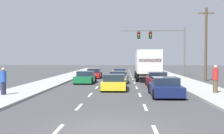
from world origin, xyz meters
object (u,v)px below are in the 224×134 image
at_px(car_red, 94,74).
at_px(car_navy, 165,88).
at_px(car_white, 120,73).
at_px(car_gray, 118,77).
at_px(car_yellow, 114,83).
at_px(box_truck, 147,63).
at_px(car_maroon, 157,80).
at_px(utility_pole_mid, 206,43).
at_px(pedestrian_near_corner, 3,81).
at_px(car_green, 85,78).
at_px(traffic_signal_mast, 158,39).
at_px(pedestrian_mid_block, 215,79).

xyz_separation_m(car_red, car_navy, (6.50, -17.38, 0.01)).
relative_size(car_red, car_white, 0.91).
bearing_deg(car_red, car_gray, -64.36).
height_order(car_yellow, box_truck, box_truck).
bearing_deg(car_maroon, utility_pole_mid, 47.85).
relative_size(car_red, pedestrian_near_corner, 2.38).
relative_size(car_gray, car_yellow, 1.01).
bearing_deg(car_red, car_green, -90.83).
bearing_deg(car_red, box_truck, -28.92).
xyz_separation_m(car_red, car_yellow, (3.01, -13.52, 0.01)).
height_order(car_red, utility_pole_mid, utility_pole_mid).
bearing_deg(utility_pole_mid, traffic_signal_mast, 117.13).
bearing_deg(traffic_signal_mast, car_gray, -116.55).
relative_size(car_white, car_yellow, 1.02).
distance_m(box_truck, pedestrian_mid_block, 13.45).
bearing_deg(traffic_signal_mast, car_yellow, -107.35).
xyz_separation_m(utility_pole_mid, pedestrian_near_corner, (-16.84, -13.86, -3.14)).
height_order(car_white, box_truck, box_truck).
bearing_deg(box_truck, pedestrian_mid_block, -74.32).
height_order(car_maroon, utility_pole_mid, utility_pole_mid).
relative_size(car_red, car_gray, 0.92).
height_order(car_white, pedestrian_mid_block, pedestrian_mid_block).
bearing_deg(pedestrian_mid_block, box_truck, 105.68).
height_order(box_truck, pedestrian_near_corner, box_truck).
height_order(car_white, pedestrian_near_corner, pedestrian_near_corner).
bearing_deg(car_maroon, car_white, 105.27).
xyz_separation_m(car_green, car_yellow, (3.12, -6.05, 0.01)).
distance_m(car_green, car_yellow, 6.81).
bearing_deg(traffic_signal_mast, car_red, -154.34).
relative_size(car_gray, car_maroon, 1.10).
bearing_deg(car_yellow, car_green, 117.24).
relative_size(box_truck, pedestrian_mid_block, 4.49).
bearing_deg(car_red, utility_pole_mid, -18.45).
xyz_separation_m(car_white, car_maroon, (3.42, -12.54, 0.07)).
distance_m(car_yellow, pedestrian_mid_block, 7.65).
relative_size(car_green, car_navy, 1.00).
bearing_deg(car_maroon, car_red, 121.17).
relative_size(car_red, traffic_signal_mast, 0.47).
xyz_separation_m(car_white, box_truck, (3.17, -5.06, 1.44)).
distance_m(car_maroon, utility_pole_mid, 9.79).
bearing_deg(pedestrian_near_corner, car_maroon, 33.51).
relative_size(car_navy, traffic_signal_mast, 0.47).
relative_size(car_yellow, car_maroon, 1.08).
height_order(car_green, car_maroon, car_maroon).
xyz_separation_m(car_gray, car_yellow, (-0.16, -6.92, 0.02)).
distance_m(car_green, car_maroon, 7.66).
xyz_separation_m(car_yellow, pedestrian_near_corner, (-7.06, -4.61, 0.46)).
height_order(car_red, pedestrian_mid_block, pedestrian_mid_block).
xyz_separation_m(car_gray, pedestrian_near_corner, (-7.22, -11.53, 0.48)).
distance_m(car_green, traffic_signal_mast, 15.13).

